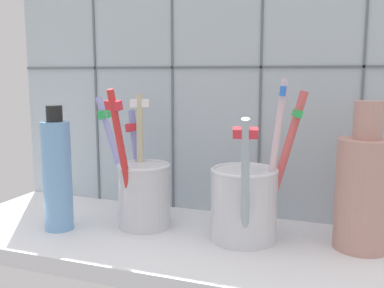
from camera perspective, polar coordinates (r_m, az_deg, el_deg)
name	(u,v)px	position (r cm, az deg, el deg)	size (l,w,h in cm)	color
counter_slab	(187,245)	(56.33, -0.66, -12.71)	(64.00, 22.00, 2.00)	silver
tile_wall_back	(217,68)	(63.68, 3.25, 9.58)	(64.00, 2.20, 45.00)	#B2C1CC
toothbrush_cup_left	(142,189)	(58.74, -6.33, -5.74)	(10.00, 10.55, 18.08)	silver
toothbrush_cup_right	(246,200)	(54.11, 6.87, -7.10)	(10.80, 13.26, 19.27)	silver
ceramic_vase	(364,189)	(54.11, 21.02, -5.37)	(6.23, 6.23, 16.87)	tan
soap_bottle	(57,174)	(59.28, -16.80, -3.62)	(3.65, 3.65, 15.90)	#75ABDE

